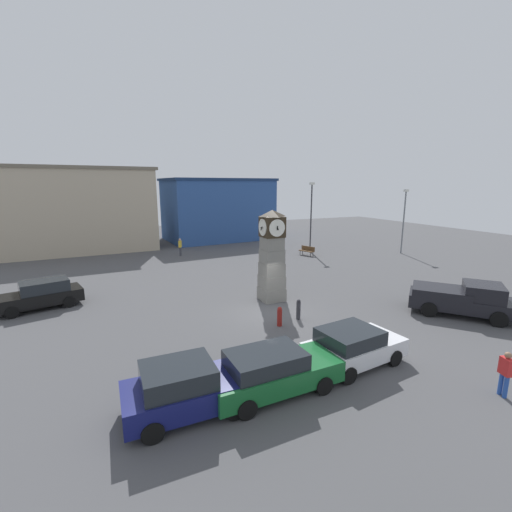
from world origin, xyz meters
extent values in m
plane|color=#4C4C4F|center=(0.00, 0.00, 0.00)|extent=(88.65, 88.65, 0.00)
cube|color=gray|center=(1.11, 1.93, 0.39)|extent=(1.37, 1.37, 0.78)
cube|color=gray|center=(1.11, 1.93, 1.17)|extent=(1.31, 1.31, 0.78)
cube|color=slate|center=(1.11, 1.93, 1.95)|extent=(1.25, 1.25, 0.78)
cube|color=gray|center=(1.11, 1.93, 2.74)|extent=(1.19, 1.19, 0.78)
cube|color=gray|center=(1.11, 1.93, 3.52)|extent=(1.13, 1.13, 0.78)
cube|color=#2D2316|center=(1.11, 1.93, 4.52)|extent=(1.22, 1.22, 1.21)
cylinder|color=white|center=(1.11, 2.56, 4.52)|extent=(1.00, 0.04, 1.00)
cube|color=black|center=(1.11, 2.59, 4.52)|extent=(0.06, 0.22, 0.13)
cube|color=black|center=(1.11, 2.59, 4.52)|extent=(0.04, 0.13, 0.37)
cylinder|color=white|center=(1.11, 1.30, 4.52)|extent=(1.00, 0.04, 1.00)
cube|color=black|center=(1.11, 1.26, 4.52)|extent=(0.06, 0.08, 0.23)
cube|color=black|center=(1.11, 1.26, 4.52)|extent=(0.04, 0.35, 0.21)
cylinder|color=white|center=(1.74, 1.93, 4.52)|extent=(0.04, 1.00, 1.00)
cube|color=black|center=(1.78, 1.93, 4.52)|extent=(0.22, 0.06, 0.13)
cube|color=black|center=(1.78, 1.93, 4.52)|extent=(0.09, 0.04, 0.38)
cylinder|color=white|center=(0.48, 1.93, 4.52)|extent=(0.04, 1.00, 1.00)
cube|color=black|center=(0.45, 1.93, 4.52)|extent=(0.22, 0.06, 0.12)
cube|color=black|center=(0.45, 1.93, 4.52)|extent=(0.19, 0.04, 0.36)
pyramid|color=#2D2316|center=(1.11, 1.93, 5.32)|extent=(1.28, 1.28, 0.39)
cylinder|color=maroon|center=(-0.30, -1.80, 0.42)|extent=(0.25, 0.25, 0.85)
sphere|color=maroon|center=(-0.30, -1.80, 0.89)|extent=(0.22, 0.22, 0.22)
cylinder|color=#333338|center=(1.01, -1.43, 0.48)|extent=(0.22, 0.22, 0.96)
sphere|color=#333338|center=(1.01, -1.43, 0.99)|extent=(0.20, 0.20, 0.20)
cube|color=navy|center=(-6.00, -6.53, 0.65)|extent=(3.87, 1.89, 0.75)
cube|color=#1E2328|center=(-6.29, -6.53, 1.33)|extent=(2.13, 1.74, 0.62)
cylinder|color=black|center=(-4.80, -5.64, 0.32)|extent=(0.64, 0.22, 0.64)
cylinder|color=black|center=(-4.80, -7.43, 0.32)|extent=(0.64, 0.22, 0.64)
cylinder|color=black|center=(-7.20, -5.64, 0.32)|extent=(0.64, 0.22, 0.64)
cylinder|color=black|center=(-7.20, -7.43, 0.32)|extent=(0.64, 0.22, 0.64)
cube|color=#19602D|center=(-3.08, -6.66, 0.63)|extent=(4.64, 1.96, 0.73)
cube|color=#1E2328|center=(-3.42, -6.67, 1.26)|extent=(2.58, 1.74, 0.54)
cylinder|color=black|center=(-1.68, -5.75, 0.32)|extent=(0.65, 0.24, 0.64)
cylinder|color=black|center=(-1.63, -7.47, 0.32)|extent=(0.65, 0.24, 0.64)
cylinder|color=black|center=(-4.53, -5.85, 0.32)|extent=(0.65, 0.24, 0.64)
cylinder|color=black|center=(-4.47, -7.56, 0.32)|extent=(0.65, 0.24, 0.64)
cube|color=silver|center=(0.67, -6.25, 0.61)|extent=(4.17, 2.38, 0.67)
cube|color=#1E2328|center=(0.38, -6.28, 1.21)|extent=(2.37, 2.03, 0.54)
cylinder|color=black|center=(1.80, -5.19, 0.32)|extent=(0.66, 0.29, 0.64)
cylinder|color=black|center=(2.00, -7.04, 0.32)|extent=(0.66, 0.29, 0.64)
cylinder|color=black|center=(-0.66, -5.46, 0.32)|extent=(0.66, 0.29, 0.64)
cylinder|color=black|center=(-0.45, -7.31, 0.32)|extent=(0.66, 0.29, 0.64)
cube|color=black|center=(-11.68, 6.00, 0.62)|extent=(4.70, 2.84, 0.70)
cube|color=#1E2328|center=(-11.36, 6.08, 1.29)|extent=(2.75, 2.21, 0.64)
cylinder|color=black|center=(-12.78, 4.83, 0.32)|extent=(0.67, 0.37, 0.64)
cylinder|color=black|center=(-13.21, 6.48, 0.32)|extent=(0.67, 0.37, 0.64)
cylinder|color=black|center=(-10.15, 5.51, 0.32)|extent=(0.67, 0.37, 0.64)
cylinder|color=black|center=(-10.58, 7.16, 0.32)|extent=(0.67, 0.37, 0.64)
cube|color=black|center=(9.38, -4.51, 0.70)|extent=(4.95, 5.33, 0.70)
cube|color=black|center=(9.96, -5.21, 1.45)|extent=(2.71, 2.69, 0.80)
cube|color=black|center=(8.71, -3.72, 1.23)|extent=(3.46, 3.55, 0.36)
cylinder|color=black|center=(11.15, -5.05, 0.40)|extent=(0.73, 0.79, 0.80)
cylinder|color=black|center=(9.60, -6.35, 0.40)|extent=(0.73, 0.79, 0.80)
cylinder|color=black|center=(9.16, -2.67, 0.40)|extent=(0.73, 0.79, 0.80)
cylinder|color=black|center=(7.61, -3.97, 0.40)|extent=(0.73, 0.79, 0.80)
cube|color=brown|center=(10.35, 12.55, 0.45)|extent=(1.04, 1.67, 0.08)
cube|color=brown|center=(10.59, 12.64, 0.70)|extent=(0.63, 1.52, 0.40)
cylinder|color=#262628|center=(9.94, 13.08, 0.23)|extent=(0.06, 0.06, 0.45)
cylinder|color=#262628|center=(10.39, 11.89, 0.23)|extent=(0.06, 0.06, 0.45)
cylinder|color=#262628|center=(10.31, 13.22, 0.23)|extent=(0.06, 0.06, 0.45)
cylinder|color=#262628|center=(10.77, 12.03, 0.23)|extent=(0.06, 0.06, 0.45)
cylinder|color=#3F3F47|center=(-1.26, 17.44, 0.43)|extent=(0.14, 0.14, 0.86)
cylinder|color=#3F3F47|center=(-1.17, 17.61, 0.43)|extent=(0.14, 0.14, 0.86)
cube|color=gold|center=(-1.21, 17.53, 1.19)|extent=(0.40, 0.47, 0.65)
sphere|color=tan|center=(-1.21, 17.53, 1.63)|extent=(0.23, 0.23, 0.23)
cylinder|color=#264CA5|center=(3.82, -9.90, 0.39)|extent=(0.14, 0.14, 0.78)
cylinder|color=#264CA5|center=(3.76, -10.09, 0.39)|extent=(0.14, 0.14, 0.78)
cube|color=red|center=(3.79, -10.00, 1.08)|extent=(0.34, 0.45, 0.59)
sphere|color=#8C664C|center=(3.79, -10.00, 1.48)|extent=(0.21, 0.21, 0.21)
cylinder|color=#333338|center=(11.79, 14.14, 3.47)|extent=(0.14, 0.14, 6.95)
cube|color=silver|center=(11.79, 14.14, 7.07)|extent=(0.50, 0.24, 0.24)
cylinder|color=slate|center=(19.90, 9.55, 3.13)|extent=(0.14, 0.14, 6.26)
cube|color=silver|center=(19.90, 9.55, 6.38)|extent=(0.50, 0.24, 0.24)
cube|color=#B7A88E|center=(-11.36, 25.59, 4.22)|extent=(17.45, 9.91, 8.44)
cube|color=#6E6455|center=(-11.36, 25.59, 8.59)|extent=(17.97, 10.21, 0.30)
cube|color=#2D5193|center=(5.61, 26.42, 3.71)|extent=(13.34, 9.15, 7.41)
cube|color=navy|center=(5.61, 26.42, 7.56)|extent=(13.74, 9.43, 0.30)
camera|label=1|loc=(-7.94, -16.02, 6.95)|focal=24.00mm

